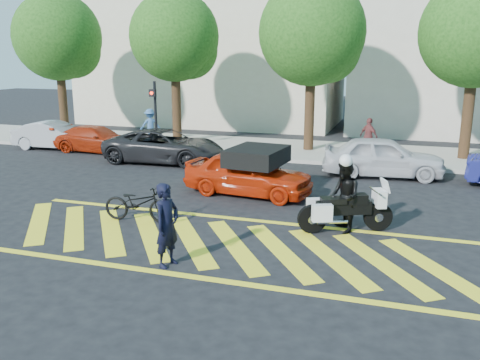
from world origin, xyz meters
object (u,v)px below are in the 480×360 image
(parked_left, at_px, (97,139))
(officer_moto, at_px, (344,196))
(police_motorcycle, at_px, (344,210))
(parked_far_left, at_px, (55,135))
(officer_bike, at_px, (167,225))
(red_convertible, at_px, (248,173))
(bicycle, at_px, (138,203))
(parked_mid_left, at_px, (164,146))
(parked_mid_right, at_px, (383,157))

(parked_left, bearing_deg, officer_moto, -121.75)
(police_motorcycle, bearing_deg, parked_left, 124.41)
(police_motorcycle, xyz_separation_m, parked_far_left, (-14.29, 7.45, 0.06))
(officer_bike, xyz_separation_m, red_convertible, (-0.03, 5.86, -0.20))
(bicycle, distance_m, police_motorcycle, 5.36)
(bicycle, bearing_deg, officer_bike, -144.71)
(parked_mid_left, bearing_deg, parked_far_left, 77.48)
(parked_left, distance_m, parked_mid_left, 4.14)
(parked_far_left, distance_m, parked_mid_left, 6.35)
(officer_moto, relative_size, parked_left, 0.45)
(parked_mid_left, bearing_deg, officer_bike, -155.56)
(red_convertible, bearing_deg, parked_mid_left, 58.82)
(police_motorcycle, distance_m, parked_mid_left, 10.22)
(bicycle, height_order, officer_moto, officer_moto)
(parked_mid_left, bearing_deg, bicycle, -161.06)
(officer_bike, height_order, parked_far_left, officer_bike)
(parked_far_left, bearing_deg, police_motorcycle, -120.68)
(bicycle, bearing_deg, officer_moto, -85.40)
(parked_far_left, height_order, parked_mid_left, parked_mid_left)
(bicycle, distance_m, parked_far_left, 12.24)
(parked_far_left, height_order, parked_left, parked_far_left)
(parked_mid_right, bearing_deg, officer_moto, 168.10)
(officer_bike, distance_m, police_motorcycle, 4.63)
(police_motorcycle, bearing_deg, officer_bike, -158.80)
(officer_bike, distance_m, parked_left, 13.84)
(police_motorcycle, xyz_separation_m, officer_moto, (-0.02, 0.02, 0.33))
(officer_moto, distance_m, red_convertible, 4.17)
(bicycle, xyz_separation_m, parked_left, (-6.73, 8.30, 0.08))
(officer_bike, bearing_deg, parked_far_left, 59.49)
(red_convertible, height_order, parked_left, red_convertible)
(red_convertible, xyz_separation_m, parked_far_left, (-11.00, 4.86, -0.05))
(parked_left, bearing_deg, bicycle, -140.96)
(officer_bike, bearing_deg, police_motorcycle, -31.31)
(officer_bike, distance_m, bicycle, 3.18)
(parked_far_left, xyz_separation_m, parked_mid_right, (14.93, -0.99, 0.09))
(bicycle, distance_m, parked_left, 10.68)
(officer_bike, xyz_separation_m, officer_moto, (3.25, 3.28, 0.02))
(parked_left, relative_size, parked_mid_left, 0.82)
(red_convertible, relative_size, parked_left, 1.01)
(parked_mid_right, bearing_deg, parked_far_left, 80.09)
(parked_far_left, bearing_deg, officer_bike, -137.33)
(parked_mid_right, bearing_deg, officer_bike, 152.04)
(parked_mid_right, bearing_deg, parked_mid_left, 84.91)
(officer_moto, height_order, parked_left, officer_moto)
(bicycle, height_order, parked_left, parked_left)
(red_convertible, relative_size, parked_mid_right, 0.95)
(red_convertible, bearing_deg, parked_far_left, 72.96)
(police_motorcycle, bearing_deg, bicycle, 165.31)
(police_motorcycle, relative_size, red_convertible, 0.56)
(parked_mid_right, bearing_deg, police_motorcycle, 168.29)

